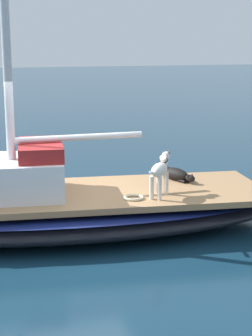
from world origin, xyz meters
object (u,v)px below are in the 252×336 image
(sailboat_main, at_px, (69,211))
(dog_black, at_px, (177,174))
(coiled_rope, at_px, (134,198))
(dog_white, at_px, (160,171))
(deck_winch, at_px, (165,172))

(sailboat_main, height_order, dog_black, dog_black)
(dog_black, xyz_separation_m, coiled_rope, (-0.92, 1.12, -0.08))
(dog_black, height_order, coiled_rope, dog_black)
(sailboat_main, bearing_deg, coiled_rope, -126.67)
(dog_black, bearing_deg, coiled_rope, 129.44)
(dog_white, bearing_deg, coiled_rope, 93.71)
(dog_white, xyz_separation_m, dog_black, (0.89, -0.67, -0.32))
(dog_black, distance_m, coiled_rope, 1.46)
(sailboat_main, distance_m, dog_white, 1.69)
(deck_winch, bearing_deg, sailboat_main, 104.40)
(dog_white, distance_m, dog_black, 1.16)
(dog_black, distance_m, deck_winch, 0.28)
(sailboat_main, bearing_deg, dog_white, -115.42)
(dog_white, distance_m, deck_winch, 1.29)
(deck_winch, height_order, coiled_rope, deck_winch)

